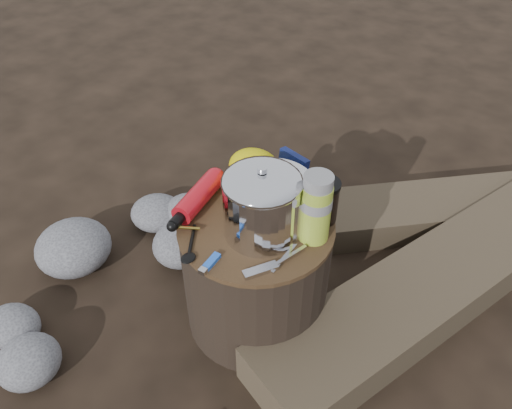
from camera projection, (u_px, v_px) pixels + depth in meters
The scene contains 16 objects.
ground at pixel (256, 314), 1.71m from camera, with size 60.00×60.00×0.00m, color black.
stump at pixel (256, 273), 1.58m from camera, with size 0.44×0.44×0.41m, color black.
rock_ring at pixel (111, 267), 1.76m from camera, with size 0.40×0.87×0.17m, color #59595E, non-canonical shape.
log_main at pixel (461, 267), 1.78m from camera, with size 0.28×1.68×0.14m, color #403526.
log_small at pixel (489, 204), 2.05m from camera, with size 0.25×1.37×0.11m, color #403526.
foil_windscreen at pixel (272, 203), 1.41m from camera, with size 0.23×0.23×0.14m, color white.
camping_pot at pixel (262, 203), 1.36m from camera, with size 0.21×0.21×0.21m, color silver.
fuel_bottle at pixel (199, 196), 1.49m from camera, with size 0.06×0.26×0.06m, color red, non-canonical shape.
thermos at pixel (316, 208), 1.35m from camera, with size 0.08×0.08×0.20m, color #97B130.
travel_mug at pixel (323, 201), 1.43m from camera, with size 0.08×0.08×0.13m, color black.
stuff_sack at pixel (255, 168), 1.55m from camera, with size 0.17×0.14×0.11m, color #CEC004.
food_pouch at pixel (292, 173), 1.53m from camera, with size 0.10×0.02×0.13m, color #0C164E.
lighter at pixel (211, 261), 1.33m from camera, with size 0.02×0.08×0.01m, color blue.
multitool at pixel (260, 270), 1.31m from camera, with size 0.03×0.09×0.01m, color #BBBBC0.
pot_grabber at pixel (284, 257), 1.35m from camera, with size 0.03×0.12×0.01m, color #BBBBC0, non-canonical shape.
spork at pixel (192, 240), 1.39m from camera, with size 0.03×0.14×0.01m, color black, non-canonical shape.
Camera 1 is at (0.59, -0.89, 1.39)m, focal length 36.30 mm.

